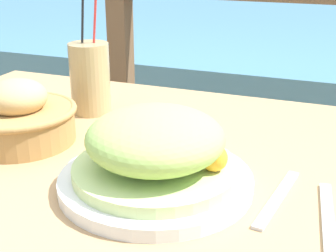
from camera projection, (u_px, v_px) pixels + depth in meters
The scene contains 8 objects.
patio_table at pixel (137, 220), 0.79m from camera, with size 1.20×0.93×0.74m.
railing_fence at pixel (248, 62), 1.50m from camera, with size 2.80×0.08×1.01m.
sea_backdrop at pixel (309, 48), 3.84m from camera, with size 12.00×4.00×0.54m.
salad_plate at pixel (156, 155), 0.70m from camera, with size 0.30×0.30×0.12m.
drink_glass at pixel (90, 78), 1.00m from camera, with size 0.09×0.09×0.25m.
bread_basket at pixel (19, 118), 0.86m from camera, with size 0.21×0.21×0.12m.
fork at pixel (277, 200), 0.67m from camera, with size 0.04×0.18×0.00m.
knife at pixel (328, 216), 0.63m from camera, with size 0.03×0.18×0.00m.
Camera 1 is at (0.29, -0.61, 1.08)m, focal length 50.00 mm.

